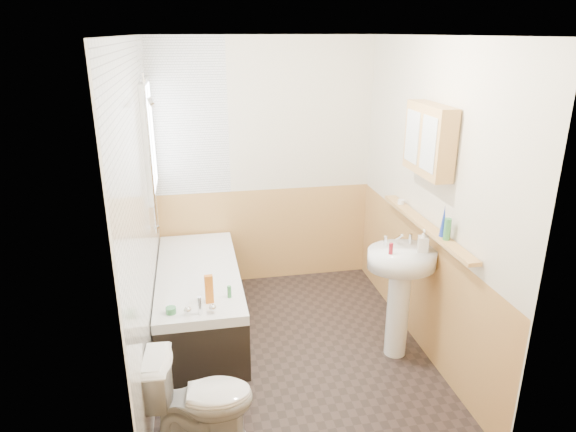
# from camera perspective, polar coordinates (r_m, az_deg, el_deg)

# --- Properties ---
(floor) EXTENTS (2.80, 2.80, 0.00)m
(floor) POSITION_cam_1_polar(r_m,az_deg,el_deg) (4.45, 0.38, -14.72)
(floor) COLOR black
(floor) RESTS_ON ground
(ceiling) EXTENTS (2.80, 2.80, 0.00)m
(ceiling) POSITION_cam_1_polar(r_m,az_deg,el_deg) (3.67, 0.47, 19.43)
(ceiling) COLOR white
(ceiling) RESTS_ON ground
(wall_back) EXTENTS (2.20, 0.02, 2.50)m
(wall_back) POSITION_cam_1_polar(r_m,az_deg,el_deg) (5.22, -2.64, 5.64)
(wall_back) COLOR beige
(wall_back) RESTS_ON ground
(wall_front) EXTENTS (2.20, 0.02, 2.50)m
(wall_front) POSITION_cam_1_polar(r_m,az_deg,el_deg) (2.63, 6.53, -9.28)
(wall_front) COLOR beige
(wall_front) RESTS_ON ground
(wall_left) EXTENTS (0.02, 2.80, 2.50)m
(wall_left) POSITION_cam_1_polar(r_m,az_deg,el_deg) (3.84, -16.07, -0.40)
(wall_left) COLOR beige
(wall_left) RESTS_ON ground
(wall_right) EXTENTS (0.02, 2.80, 2.50)m
(wall_right) POSITION_cam_1_polar(r_m,az_deg,el_deg) (4.23, 15.32, 1.56)
(wall_right) COLOR beige
(wall_right) RESTS_ON ground
(wainscot_right) EXTENTS (0.01, 2.80, 1.00)m
(wainscot_right) POSITION_cam_1_polar(r_m,az_deg,el_deg) (4.51, 14.21, -7.54)
(wainscot_right) COLOR tan
(wainscot_right) RESTS_ON wall_right
(wainscot_front) EXTENTS (2.20, 0.01, 1.00)m
(wainscot_front) POSITION_cam_1_polar(r_m,az_deg,el_deg) (3.08, 5.83, -21.37)
(wainscot_front) COLOR tan
(wainscot_front) RESTS_ON wall_front
(wainscot_back) EXTENTS (2.20, 0.01, 1.00)m
(wainscot_back) POSITION_cam_1_polar(r_m,az_deg,el_deg) (5.43, -2.48, -2.11)
(wainscot_back) COLOR tan
(wainscot_back) RESTS_ON wall_back
(tile_cladding_left) EXTENTS (0.01, 2.80, 2.50)m
(tile_cladding_left) POSITION_cam_1_polar(r_m,az_deg,el_deg) (3.83, -15.74, -0.38)
(tile_cladding_left) COLOR white
(tile_cladding_left) RESTS_ON wall_left
(tile_return_back) EXTENTS (0.75, 0.01, 1.50)m
(tile_return_back) POSITION_cam_1_polar(r_m,az_deg,el_deg) (5.04, -11.00, 10.62)
(tile_return_back) COLOR white
(tile_return_back) RESTS_ON wall_back
(window) EXTENTS (0.03, 0.79, 0.99)m
(window) POSITION_cam_1_polar(r_m,az_deg,el_deg) (4.64, -15.08, 8.28)
(window) COLOR white
(window) RESTS_ON wall_left
(bathtub) EXTENTS (0.70, 1.69, 0.71)m
(bathtub) POSITION_cam_1_polar(r_m,az_deg,el_deg) (4.67, -9.80, -8.97)
(bathtub) COLOR black
(bathtub) RESTS_ON floor
(shower_riser) EXTENTS (0.11, 0.09, 1.32)m
(shower_riser) POSITION_cam_1_polar(r_m,az_deg,el_deg) (4.30, -15.04, 7.68)
(shower_riser) COLOR silver
(shower_riser) RESTS_ON wall_left
(toilet) EXTENTS (0.70, 0.42, 0.66)m
(toilet) POSITION_cam_1_polar(r_m,az_deg,el_deg) (3.49, -9.63, -19.43)
(toilet) COLOR white
(toilet) RESTS_ON floor
(sink) EXTENTS (0.55, 0.44, 1.05)m
(sink) POSITION_cam_1_polar(r_m,az_deg,el_deg) (4.19, 12.36, -7.06)
(sink) COLOR white
(sink) RESTS_ON floor
(pine_shelf) EXTENTS (0.10, 1.48, 0.03)m
(pine_shelf) POSITION_cam_1_polar(r_m,az_deg,el_deg) (4.15, 15.01, -0.99)
(pine_shelf) COLOR tan
(pine_shelf) RESTS_ON wall_right
(medicine_cabinet) EXTENTS (0.15, 0.58, 0.52)m
(medicine_cabinet) POSITION_cam_1_polar(r_m,az_deg,el_deg) (3.97, 15.39, 8.16)
(medicine_cabinet) COLOR tan
(medicine_cabinet) RESTS_ON wall_right
(foam_can) EXTENTS (0.06, 0.06, 0.16)m
(foam_can) POSITION_cam_1_polar(r_m,az_deg,el_deg) (3.83, 17.28, -1.41)
(foam_can) COLOR #388447
(foam_can) RESTS_ON pine_shelf
(green_bottle) EXTENTS (0.06, 0.06, 0.24)m
(green_bottle) POSITION_cam_1_polar(r_m,az_deg,el_deg) (3.87, 16.90, -0.52)
(green_bottle) COLOR #19339E
(green_bottle) RESTS_ON pine_shelf
(black_jar) EXTENTS (0.07, 0.07, 0.04)m
(black_jar) POSITION_cam_1_polar(r_m,az_deg,el_deg) (4.55, 12.46, 1.54)
(black_jar) COLOR silver
(black_jar) RESTS_ON pine_shelf
(soap_bottle) EXTENTS (0.13, 0.19, 0.08)m
(soap_bottle) POSITION_cam_1_polar(r_m,az_deg,el_deg) (4.07, 14.74, -3.26)
(soap_bottle) COLOR silver
(soap_bottle) RESTS_ON sink
(clear_bottle) EXTENTS (0.04, 0.04, 0.09)m
(clear_bottle) POSITION_cam_1_polar(r_m,az_deg,el_deg) (3.96, 11.36, -3.58)
(clear_bottle) COLOR maroon
(clear_bottle) RESTS_ON sink
(blue_gel) EXTENTS (0.07, 0.05, 0.23)m
(blue_gel) POSITION_cam_1_polar(r_m,az_deg,el_deg) (3.97, -8.77, -8.03)
(blue_gel) COLOR orange
(blue_gel) RESTS_ON bathtub
(cream_jar) EXTENTS (0.09, 0.09, 0.05)m
(cream_jar) POSITION_cam_1_polar(r_m,az_deg,el_deg) (3.93, -12.88, -10.18)
(cream_jar) COLOR #388447
(cream_jar) RESTS_ON bathtub
(orange_bottle) EXTENTS (0.03, 0.03, 0.10)m
(orange_bottle) POSITION_cam_1_polar(r_m,az_deg,el_deg) (4.06, -6.54, -8.36)
(orange_bottle) COLOR #388447
(orange_bottle) RESTS_ON bathtub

